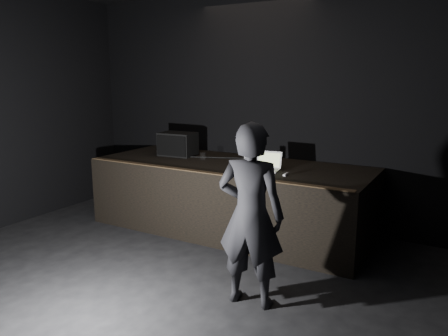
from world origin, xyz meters
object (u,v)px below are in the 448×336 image
stage_monitor (178,144)px  laptop (267,165)px  person (251,216)px  beer_can (246,163)px  stage_riser (230,197)px

stage_monitor → laptop: 1.69m
laptop → person: bearing=-77.3°
stage_monitor → laptop: bearing=-13.5°
beer_can → person: person is taller
beer_can → person: (0.83, -1.52, -0.18)m
laptop → beer_can: bearing=-165.7°
stage_riser → beer_can: bearing=-32.5°
stage_riser → beer_can: beer_can is taller
laptop → beer_can: size_ratio=2.13×
stage_riser → stage_monitor: size_ratio=6.99×
beer_can → person: 1.74m
person → stage_monitor: bearing=-47.6°
stage_riser → stage_monitor: stage_monitor is taller
stage_monitor → person: size_ratio=0.31×
stage_riser → person: (1.22, -1.76, 0.41)m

